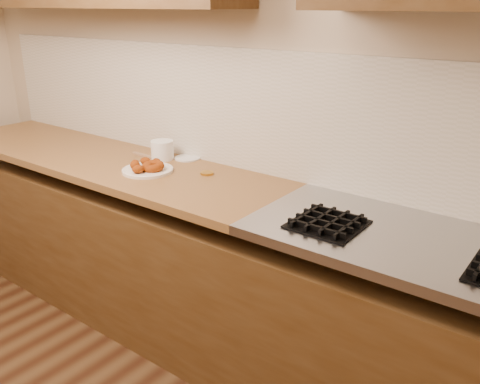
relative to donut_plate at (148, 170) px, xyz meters
The scene contains 13 objects.
wall_back 0.61m from the donut_plate, 55.56° to the left, with size 4.00×0.02×2.70m, color #C5B299.
base_cabinet 0.57m from the donut_plate, ahead, with size 3.60×0.60×0.77m, color #4E361C.
butcher_block 0.41m from the donut_plate, behind, with size 2.30×0.62×0.04m, color brown.
stovetop 1.39m from the donut_plate, ahead, with size 1.30×0.62×0.04m, color #9EA0A5.
backsplash 0.50m from the donut_plate, 54.61° to the left, with size 3.60×0.02×0.60m, color beige.
burner_grates 1.36m from the donut_plate, ahead, with size 0.91×0.26×0.03m.
donut_plate is the anchor object (origin of this frame).
ring_donut 0.05m from the donut_plate, ahead, with size 0.11×0.11×0.04m, color #88320D.
fried_dough_chunks 0.04m from the donut_plate, 140.99° to the right, with size 0.16×0.20×0.05m.
plastic_tub 0.23m from the donut_plate, 115.68° to the left, with size 0.12×0.12×0.10m, color white.
tub_lid 0.29m from the donut_plate, 88.57° to the left, with size 0.14×0.14×0.01m, color silver.
brass_jar_lid 0.31m from the donut_plate, 29.05° to the left, with size 0.07×0.07×0.01m, color #BA8729.
wooden_utensil 0.28m from the donut_plate, 142.13° to the left, with size 0.16×0.02×0.01m, color #906D4C.
Camera 1 is at (1.60, -0.01, 1.70)m, focal length 38.00 mm.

